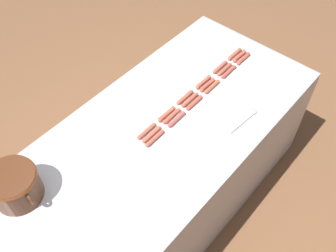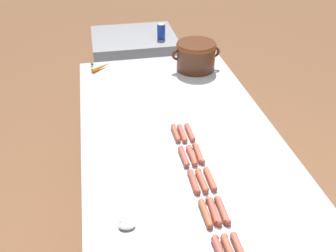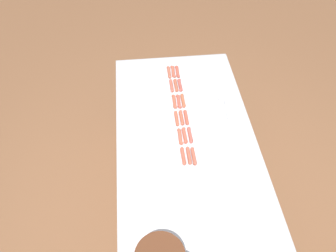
{
  "view_description": "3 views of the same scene",
  "coord_description": "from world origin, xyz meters",
  "px_view_note": "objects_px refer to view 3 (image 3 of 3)",
  "views": [
    {
      "loc": [
        -1.02,
        1.12,
        2.8
      ],
      "look_at": [
        -0.03,
        -0.03,
        0.91
      ],
      "focal_mm": 41.56,
      "sensor_mm": 36.0,
      "label": 1
    },
    {
      "loc": [
        -0.39,
        -1.54,
        2.08
      ],
      "look_at": [
        -0.05,
        0.2,
        0.89
      ],
      "focal_mm": 40.98,
      "sensor_mm": 36.0,
      "label": 2
    },
    {
      "loc": [
        0.32,
        1.64,
        2.94
      ],
      "look_at": [
        0.13,
        -0.2,
        0.93
      ],
      "focal_mm": 38.23,
      "sensor_mm": 36.0,
      "label": 3
    }
  ],
  "objects_px": {
    "hot_dog_14": "(174,101)",
    "hot_dog_16": "(180,137)",
    "hot_dog_0": "(177,72)",
    "hot_dog_10": "(185,135)",
    "hot_dog_13": "(171,86)",
    "hot_dog_15": "(177,118)",
    "hot_dog_11": "(189,155)",
    "hot_dog_9": "(181,118)",
    "hot_dog_4": "(190,135)",
    "hot_dog_12": "(169,72)",
    "hot_dog_1": "(180,85)",
    "hot_dog_5": "(194,156)",
    "hot_dog_17": "(183,156)",
    "hot_dog_2": "(183,101)",
    "hot_dog_7": "(176,85)",
    "hot_dog_8": "(179,101)",
    "serving_spoon": "(223,102)",
    "hot_dog_6": "(173,71)",
    "hot_dog_3": "(186,117)"
  },
  "relations": [
    {
      "from": "hot_dog_11",
      "to": "hot_dog_9",
      "type": "bearing_deg",
      "value": -89.37
    },
    {
      "from": "hot_dog_6",
      "to": "hot_dog_8",
      "type": "distance_m",
      "value": 0.39
    },
    {
      "from": "hot_dog_5",
      "to": "hot_dog_7",
      "type": "bearing_deg",
      "value": -87.39
    },
    {
      "from": "hot_dog_0",
      "to": "hot_dog_2",
      "type": "relative_size",
      "value": 1.0
    },
    {
      "from": "hot_dog_0",
      "to": "hot_dog_14",
      "type": "relative_size",
      "value": 1.0
    },
    {
      "from": "hot_dog_4",
      "to": "hot_dog_13",
      "type": "distance_m",
      "value": 0.58
    },
    {
      "from": "hot_dog_4",
      "to": "hot_dog_15",
      "type": "xyz_separation_m",
      "value": [
        0.08,
        -0.18,
        0.0
      ]
    },
    {
      "from": "hot_dog_5",
      "to": "hot_dog_0",
      "type": "bearing_deg",
      "value": -90.03
    },
    {
      "from": "hot_dog_0",
      "to": "hot_dog_9",
      "type": "bearing_deg",
      "value": 86.19
    },
    {
      "from": "hot_dog_9",
      "to": "hot_dog_11",
      "type": "xyz_separation_m",
      "value": [
        -0.0,
        0.38,
        0.0
      ]
    },
    {
      "from": "hot_dog_1",
      "to": "hot_dog_5",
      "type": "bearing_deg",
      "value": 89.97
    },
    {
      "from": "hot_dog_17",
      "to": "serving_spoon",
      "type": "xyz_separation_m",
      "value": [
        -0.4,
        -0.53,
        -0.01
      ]
    },
    {
      "from": "hot_dog_2",
      "to": "hot_dog_15",
      "type": "relative_size",
      "value": 1.0
    },
    {
      "from": "hot_dog_6",
      "to": "hot_dog_17",
      "type": "xyz_separation_m",
      "value": [
        0.04,
        0.96,
        0.0
      ]
    },
    {
      "from": "hot_dog_0",
      "to": "hot_dog_17",
      "type": "relative_size",
      "value": 1.0
    },
    {
      "from": "serving_spoon",
      "to": "hot_dog_16",
      "type": "bearing_deg",
      "value": 40.53
    },
    {
      "from": "hot_dog_0",
      "to": "hot_dog_4",
      "type": "distance_m",
      "value": 0.76
    },
    {
      "from": "hot_dog_1",
      "to": "hot_dog_2",
      "type": "distance_m",
      "value": 0.2
    },
    {
      "from": "hot_dog_0",
      "to": "hot_dog_10",
      "type": "relative_size",
      "value": 1.0
    },
    {
      "from": "hot_dog_13",
      "to": "hot_dog_14",
      "type": "distance_m",
      "value": 0.2
    },
    {
      "from": "hot_dog_5",
      "to": "hot_dog_8",
      "type": "bearing_deg",
      "value": -86.43
    },
    {
      "from": "hot_dog_9",
      "to": "hot_dog_0",
      "type": "bearing_deg",
      "value": -93.81
    },
    {
      "from": "hot_dog_10",
      "to": "hot_dog_14",
      "type": "height_order",
      "value": "same"
    },
    {
      "from": "hot_dog_5",
      "to": "hot_dog_15",
      "type": "xyz_separation_m",
      "value": [
        0.08,
        -0.39,
        0.0
      ]
    },
    {
      "from": "hot_dog_4",
      "to": "hot_dog_9",
      "type": "relative_size",
      "value": 1.0
    },
    {
      "from": "hot_dog_3",
      "to": "hot_dog_14",
      "type": "distance_m",
      "value": 0.2
    },
    {
      "from": "hot_dog_8",
      "to": "hot_dog_13",
      "type": "height_order",
      "value": "same"
    },
    {
      "from": "hot_dog_7",
      "to": "hot_dog_9",
      "type": "bearing_deg",
      "value": 89.69
    },
    {
      "from": "hot_dog_10",
      "to": "hot_dog_15",
      "type": "height_order",
      "value": "same"
    },
    {
      "from": "hot_dog_1",
      "to": "hot_dog_14",
      "type": "bearing_deg",
      "value": 69.81
    },
    {
      "from": "hot_dog_13",
      "to": "hot_dog_16",
      "type": "bearing_deg",
      "value": 90.03
    },
    {
      "from": "hot_dog_16",
      "to": "hot_dog_1",
      "type": "bearing_deg",
      "value": -97.26
    },
    {
      "from": "hot_dog_4",
      "to": "hot_dog_14",
      "type": "distance_m",
      "value": 0.38
    },
    {
      "from": "hot_dog_17",
      "to": "hot_dog_9",
      "type": "bearing_deg",
      "value": -95.62
    },
    {
      "from": "hot_dog_14",
      "to": "hot_dog_16",
      "type": "relative_size",
      "value": 1.0
    },
    {
      "from": "hot_dog_1",
      "to": "hot_dog_7",
      "type": "relative_size",
      "value": 1.0
    },
    {
      "from": "hot_dog_5",
      "to": "hot_dog_8",
      "type": "xyz_separation_m",
      "value": [
        0.04,
        -0.58,
        0.0
      ]
    },
    {
      "from": "hot_dog_9",
      "to": "serving_spoon",
      "type": "bearing_deg",
      "value": -157.85
    },
    {
      "from": "hot_dog_0",
      "to": "hot_dog_7",
      "type": "bearing_deg",
      "value": 78.92
    },
    {
      "from": "hot_dog_8",
      "to": "hot_dog_17",
      "type": "xyz_separation_m",
      "value": [
        0.04,
        0.57,
        0.0
      ]
    },
    {
      "from": "hot_dog_12",
      "to": "hot_dog_17",
      "type": "height_order",
      "value": "same"
    },
    {
      "from": "hot_dog_11",
      "to": "hot_dog_12",
      "type": "height_order",
      "value": "same"
    },
    {
      "from": "hot_dog_3",
      "to": "hot_dog_14",
      "type": "bearing_deg",
      "value": -69.07
    },
    {
      "from": "hot_dog_1",
      "to": "hot_dog_7",
      "type": "bearing_deg",
      "value": -1.68
    },
    {
      "from": "hot_dog_8",
      "to": "hot_dog_13",
      "type": "bearing_deg",
      "value": -79.24
    },
    {
      "from": "hot_dog_9",
      "to": "hot_dog_12",
      "type": "height_order",
      "value": "same"
    },
    {
      "from": "hot_dog_9",
      "to": "serving_spoon",
      "type": "height_order",
      "value": "hot_dog_9"
    },
    {
      "from": "hot_dog_0",
      "to": "hot_dog_3",
      "type": "distance_m",
      "value": 0.58
    },
    {
      "from": "hot_dog_15",
      "to": "hot_dog_1",
      "type": "bearing_deg",
      "value": -101.19
    },
    {
      "from": "serving_spoon",
      "to": "hot_dog_17",
      "type": "bearing_deg",
      "value": 52.76
    }
  ]
}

